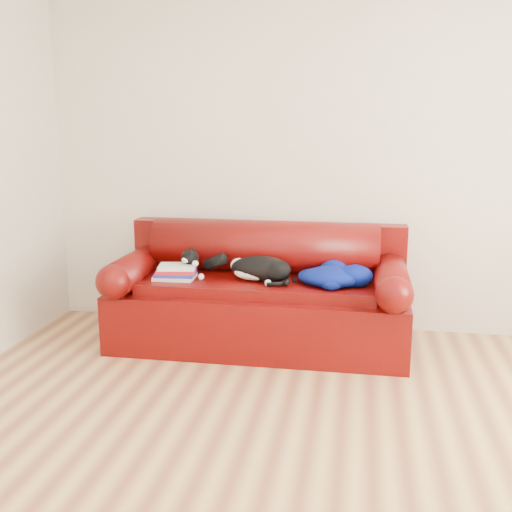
# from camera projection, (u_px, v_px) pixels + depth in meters

# --- Properties ---
(ground) EXTENTS (4.50, 4.50, 0.00)m
(ground) POSITION_uv_depth(u_px,v_px,m) (306.00, 457.00, 2.90)
(ground) COLOR brown
(ground) RESTS_ON ground
(room_shell) EXTENTS (4.52, 4.02, 2.61)m
(room_shell) POSITION_uv_depth(u_px,v_px,m) (343.00, 103.00, 2.54)
(room_shell) COLOR beige
(room_shell) RESTS_ON ground
(sofa_base) EXTENTS (2.10, 0.90, 0.50)m
(sofa_base) POSITION_uv_depth(u_px,v_px,m) (259.00, 313.00, 4.37)
(sofa_base) COLOR #370502
(sofa_base) RESTS_ON ground
(sofa_back) EXTENTS (2.10, 1.01, 0.88)m
(sofa_back) POSITION_uv_depth(u_px,v_px,m) (265.00, 265.00, 4.54)
(sofa_back) COLOR #370502
(sofa_back) RESTS_ON ground
(book_stack) EXTENTS (0.29, 0.25, 0.10)m
(book_stack) POSITION_uv_depth(u_px,v_px,m) (176.00, 272.00, 4.29)
(book_stack) COLOR beige
(book_stack) RESTS_ON sofa_base
(cat) EXTENTS (0.58, 0.38, 0.22)m
(cat) POSITION_uv_depth(u_px,v_px,m) (259.00, 269.00, 4.22)
(cat) COLOR black
(cat) RESTS_ON sofa_base
(blanket) EXTENTS (0.58, 0.48, 0.15)m
(blanket) POSITION_uv_depth(u_px,v_px,m) (334.00, 275.00, 4.12)
(blanket) COLOR #021345
(blanket) RESTS_ON sofa_base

